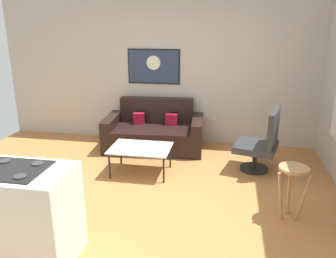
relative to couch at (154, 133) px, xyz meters
name	(u,v)px	position (x,y,z in m)	size (l,w,h in m)	color
ground	(139,203)	(0.22, -1.93, -0.30)	(6.40, 6.40, 0.04)	#A96B37
back_wall	(171,66)	(0.22, 0.50, 1.12)	(6.40, 0.05, 2.80)	#B3A99B
couch	(154,133)	(0.00, 0.00, 0.00)	(1.76, 1.02, 0.85)	black
coffee_table	(141,149)	(0.03, -1.07, 0.10)	(0.89, 0.64, 0.41)	silver
armchair	(262,143)	(1.80, -0.69, 0.18)	(0.72, 0.74, 0.96)	black
bar_stool	(293,178)	(2.03, -1.97, 0.23)	(0.38, 0.38, 0.64)	#A77C4A
wall_painting	(154,67)	(-0.10, 0.45, 1.12)	(0.96, 0.03, 0.63)	black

